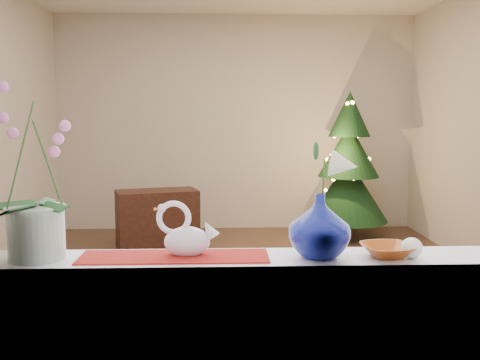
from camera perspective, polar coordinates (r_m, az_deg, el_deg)
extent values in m
plane|color=#312014|center=(4.55, 0.59, -11.63)|extent=(5.00, 5.00, 0.00)
cube|color=beige|center=(6.82, -0.40, 6.06)|extent=(4.50, 0.10, 2.70)
cube|color=beige|center=(1.83, 4.40, 3.93)|extent=(4.50, 0.10, 2.70)
cube|color=white|center=(2.03, 3.86, -8.67)|extent=(2.20, 0.26, 0.04)
cube|color=maroon|center=(2.02, -7.02, -8.11)|extent=(0.70, 0.20, 0.01)
imported|color=#060F5E|center=(2.00, 8.50, -4.32)|extent=(0.27, 0.27, 0.27)
sphere|color=white|center=(2.08, 17.84, -6.92)|extent=(0.09, 0.09, 0.08)
imported|color=#AA4E17|center=(2.09, 15.42, -7.34)|extent=(0.18, 0.18, 0.04)
cube|color=black|center=(5.91, -8.81, -4.18)|extent=(0.95, 0.66, 0.64)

